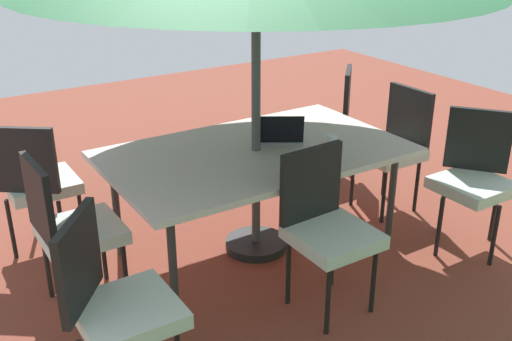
{
  "coord_description": "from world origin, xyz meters",
  "views": [
    {
      "loc": [
        2.02,
        3.19,
        2.23
      ],
      "look_at": [
        0.0,
        0.0,
        0.61
      ],
      "focal_mm": 42.2,
      "sensor_mm": 36.0,
      "label": 1
    }
  ],
  "objects_px": {
    "chair_northwest": "(474,174)",
    "chair_southwest": "(329,116)",
    "laptop": "(280,135)",
    "chair_north": "(326,223)",
    "chair_west": "(394,143)",
    "chair_northeast": "(114,300)",
    "dining_table": "(256,156)",
    "chair_southeast": "(37,180)",
    "cup": "(331,141)",
    "chair_east": "(69,225)"
  },
  "relations": [
    {
      "from": "chair_west",
      "to": "dining_table",
      "type": "bearing_deg",
      "value": -91.24
    },
    {
      "from": "chair_west",
      "to": "chair_northeast",
      "type": "relative_size",
      "value": 1.0
    },
    {
      "from": "dining_table",
      "to": "cup",
      "type": "relative_size",
      "value": 20.54
    },
    {
      "from": "chair_east",
      "to": "laptop",
      "type": "height_order",
      "value": "chair_east"
    },
    {
      "from": "laptop",
      "to": "chair_north",
      "type": "bearing_deg",
      "value": 106.14
    },
    {
      "from": "chair_southwest",
      "to": "chair_northeast",
      "type": "bearing_deg",
      "value": -14.58
    },
    {
      "from": "chair_northeast",
      "to": "chair_southeast",
      "type": "bearing_deg",
      "value": 36.26
    },
    {
      "from": "cup",
      "to": "chair_north",
      "type": "bearing_deg",
      "value": 49.43
    },
    {
      "from": "chair_northwest",
      "to": "laptop",
      "type": "relative_size",
      "value": 2.44
    },
    {
      "from": "chair_west",
      "to": "cup",
      "type": "bearing_deg",
      "value": -74.99
    },
    {
      "from": "chair_northeast",
      "to": "chair_southwest",
      "type": "distance_m",
      "value": 3.09
    },
    {
      "from": "chair_west",
      "to": "chair_southeast",
      "type": "bearing_deg",
      "value": -107.69
    },
    {
      "from": "chair_north",
      "to": "cup",
      "type": "xyz_separation_m",
      "value": [
        -0.46,
        -0.53,
        0.25
      ]
    },
    {
      "from": "chair_north",
      "to": "chair_west",
      "type": "relative_size",
      "value": 1.0
    },
    {
      "from": "chair_southwest",
      "to": "laptop",
      "type": "xyz_separation_m",
      "value": [
        1.07,
        0.76,
        0.25
      ]
    },
    {
      "from": "chair_southeast",
      "to": "chair_northeast",
      "type": "relative_size",
      "value": 1.0
    },
    {
      "from": "chair_southeast",
      "to": "chair_northeast",
      "type": "bearing_deg",
      "value": 124.97
    },
    {
      "from": "cup",
      "to": "chair_west",
      "type": "bearing_deg",
      "value": -164.5
    },
    {
      "from": "laptop",
      "to": "cup",
      "type": "height_order",
      "value": "laptop"
    },
    {
      "from": "chair_west",
      "to": "laptop",
      "type": "xyz_separation_m",
      "value": [
        1.05,
        -0.06,
        0.25
      ]
    },
    {
      "from": "chair_northwest",
      "to": "chair_north",
      "type": "xyz_separation_m",
      "value": [
        1.32,
        0.01,
        0.0
      ]
    },
    {
      "from": "chair_northeast",
      "to": "cup",
      "type": "bearing_deg",
      "value": -33.58
    },
    {
      "from": "chair_northwest",
      "to": "chair_west",
      "type": "distance_m",
      "value": 0.75
    },
    {
      "from": "chair_north",
      "to": "laptop",
      "type": "relative_size",
      "value": 2.44
    },
    {
      "from": "dining_table",
      "to": "chair_southeast",
      "type": "height_order",
      "value": "chair_southeast"
    },
    {
      "from": "chair_north",
      "to": "dining_table",
      "type": "bearing_deg",
      "value": 86.47
    },
    {
      "from": "chair_northeast",
      "to": "cup",
      "type": "relative_size",
      "value": 10.05
    },
    {
      "from": "chair_northeast",
      "to": "chair_southwest",
      "type": "relative_size",
      "value": 1.0
    },
    {
      "from": "dining_table",
      "to": "chair_southeast",
      "type": "xyz_separation_m",
      "value": [
        1.28,
        -0.77,
        -0.16
      ]
    },
    {
      "from": "chair_east",
      "to": "chair_west",
      "type": "xyz_separation_m",
      "value": [
        -2.56,
        0.02,
        0.0
      ]
    },
    {
      "from": "dining_table",
      "to": "chair_northwest",
      "type": "relative_size",
      "value": 2.04
    },
    {
      "from": "chair_southeast",
      "to": "chair_southwest",
      "type": "relative_size",
      "value": 1.0
    },
    {
      "from": "chair_west",
      "to": "laptop",
      "type": "distance_m",
      "value": 1.09
    },
    {
      "from": "dining_table",
      "to": "chair_southwest",
      "type": "xyz_separation_m",
      "value": [
        -1.29,
        -0.81,
        -0.16
      ]
    },
    {
      "from": "chair_east",
      "to": "chair_southwest",
      "type": "distance_m",
      "value": 2.7
    },
    {
      "from": "dining_table",
      "to": "chair_east",
      "type": "height_order",
      "value": "chair_east"
    },
    {
      "from": "dining_table",
      "to": "chair_southeast",
      "type": "distance_m",
      "value": 1.5
    },
    {
      "from": "chair_southeast",
      "to": "chair_west",
      "type": "xyz_separation_m",
      "value": [
        -2.56,
        0.79,
        0.0
      ]
    },
    {
      "from": "chair_east",
      "to": "chair_southeast",
      "type": "relative_size",
      "value": 1.0
    },
    {
      "from": "chair_southeast",
      "to": "chair_northeast",
      "type": "height_order",
      "value": "same"
    },
    {
      "from": "dining_table",
      "to": "cup",
      "type": "height_order",
      "value": "cup"
    },
    {
      "from": "chair_northeast",
      "to": "chair_southwest",
      "type": "xyz_separation_m",
      "value": [
        -2.62,
        -1.65,
        0.0
      ]
    },
    {
      "from": "chair_west",
      "to": "cup",
      "type": "xyz_separation_m",
      "value": [
        0.83,
        0.23,
        0.25
      ]
    },
    {
      "from": "dining_table",
      "to": "chair_southeast",
      "type": "bearing_deg",
      "value": -31.18
    },
    {
      "from": "chair_northwest",
      "to": "chair_southwest",
      "type": "relative_size",
      "value": 1.0
    },
    {
      "from": "dining_table",
      "to": "chair_northeast",
      "type": "distance_m",
      "value": 1.58
    },
    {
      "from": "chair_northwest",
      "to": "chair_northeast",
      "type": "xyz_separation_m",
      "value": [
        2.64,
        0.08,
        0.0
      ]
    },
    {
      "from": "dining_table",
      "to": "chair_northwest",
      "type": "bearing_deg",
      "value": 149.86
    },
    {
      "from": "chair_northwest",
      "to": "chair_southwest",
      "type": "xyz_separation_m",
      "value": [
        0.02,
        -1.57,
        0.0
      ]
    },
    {
      "from": "chair_west",
      "to": "laptop",
      "type": "height_order",
      "value": "chair_west"
    }
  ]
}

